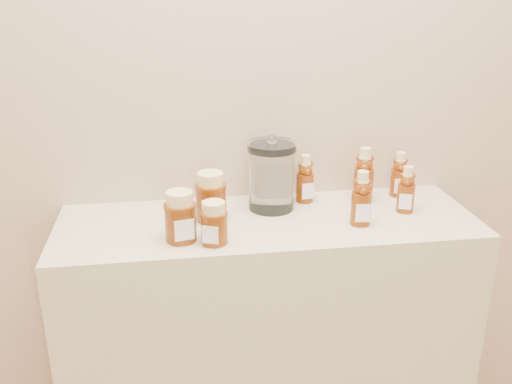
{
  "coord_description": "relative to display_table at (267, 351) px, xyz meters",
  "views": [
    {
      "loc": [
        -0.25,
        0.08,
        1.56
      ],
      "look_at": [
        -0.04,
        1.52,
        1.0
      ],
      "focal_mm": 40.0,
      "sensor_mm": 36.0,
      "label": 1
    }
  ],
  "objects": [
    {
      "name": "wall_back",
      "position": [
        0.0,
        0.2,
        0.9
      ],
      "size": [
        3.5,
        0.02,
        2.7
      ],
      "primitive_type": "cube",
      "color": "tan",
      "rests_on": "ground"
    },
    {
      "name": "display_table",
      "position": [
        0.0,
        0.0,
        0.0
      ],
      "size": [
        1.2,
        0.4,
        0.9
      ],
      "primitive_type": "cube",
      "color": "#BCB089",
      "rests_on": "ground"
    },
    {
      "name": "bear_bottle_back_left",
      "position": [
        0.13,
        0.13,
        0.53
      ],
      "size": [
        0.06,
        0.06,
        0.17
      ],
      "primitive_type": null,
      "rotation": [
        0.0,
        0.0,
        0.13
      ],
      "color": "#5C2407",
      "rests_on": "display_table"
    },
    {
      "name": "bear_bottle_back_mid",
      "position": [
        0.31,
        0.11,
        0.55
      ],
      "size": [
        0.08,
        0.08,
        0.19
      ],
      "primitive_type": null,
      "rotation": [
        0.0,
        0.0,
        -0.32
      ],
      "color": "#5C2407",
      "rests_on": "display_table"
    },
    {
      "name": "bear_bottle_back_right",
      "position": [
        0.44,
        0.13,
        0.53
      ],
      "size": [
        0.06,
        0.06,
        0.16
      ],
      "primitive_type": null,
      "rotation": [
        0.0,
        0.0,
        -0.16
      ],
      "color": "#5C2407",
      "rests_on": "display_table"
    },
    {
      "name": "bear_bottle_front_left",
      "position": [
        0.25,
        -0.06,
        0.54
      ],
      "size": [
        0.07,
        0.07,
        0.18
      ],
      "primitive_type": null,
      "rotation": [
        0.0,
        0.0,
        -0.12
      ],
      "color": "#5C2407",
      "rests_on": "display_table"
    },
    {
      "name": "bear_bottle_front_right",
      "position": [
        0.41,
        0.01,
        0.53
      ],
      "size": [
        0.07,
        0.07,
        0.16
      ],
      "primitive_type": null,
      "rotation": [
        0.0,
        0.0,
        -0.41
      ],
      "color": "#5C2407",
      "rests_on": "display_table"
    },
    {
      "name": "honey_jar_left",
      "position": [
        -0.25,
        -0.09,
        0.52
      ],
      "size": [
        0.1,
        0.1,
        0.14
      ],
      "primitive_type": null,
      "rotation": [
        0.0,
        0.0,
        0.2
      ],
      "color": "#5C2407",
      "rests_on": "display_table"
    },
    {
      "name": "honey_jar_back",
      "position": [
        -0.16,
        0.03,
        0.52
      ],
      "size": [
        0.1,
        0.1,
        0.14
      ],
      "primitive_type": null,
      "rotation": [
        0.0,
        0.0,
        -0.06
      ],
      "color": "#5C2407",
      "rests_on": "display_table"
    },
    {
      "name": "honey_jar_front",
      "position": [
        -0.16,
        -0.12,
        0.51
      ],
      "size": [
        0.09,
        0.09,
        0.11
      ],
      "primitive_type": null,
      "rotation": [
        0.0,
        0.0,
        -0.38
      ],
      "color": "#5C2407",
      "rests_on": "display_table"
    },
    {
      "name": "glass_canister",
      "position": [
        0.02,
        0.09,
        0.56
      ],
      "size": [
        0.16,
        0.16,
        0.22
      ],
      "primitive_type": null,
      "rotation": [
        0.0,
        0.0,
        0.12
      ],
      "color": "white",
      "rests_on": "display_table"
    }
  ]
}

